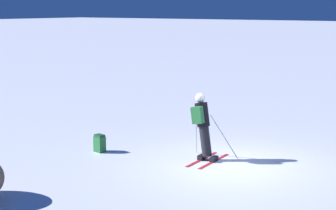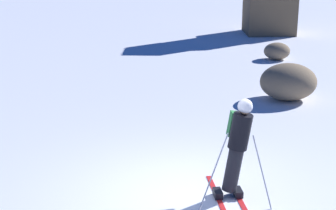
% 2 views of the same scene
% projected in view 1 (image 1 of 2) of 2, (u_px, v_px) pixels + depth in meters
% --- Properties ---
extents(ground_plane, '(300.00, 300.00, 0.00)m').
position_uv_depth(ground_plane, '(230.00, 165.00, 14.52)').
color(ground_plane, white).
extents(skier, '(1.29, 1.72, 1.82)m').
position_uv_depth(skier, '(203.00, 123.00, 14.78)').
color(skier, red).
rests_on(skier, ground).
extents(spare_backpack, '(0.33, 0.27, 0.50)m').
position_uv_depth(spare_backpack, '(100.00, 143.00, 15.76)').
color(spare_backpack, '#236633').
rests_on(spare_backpack, ground).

